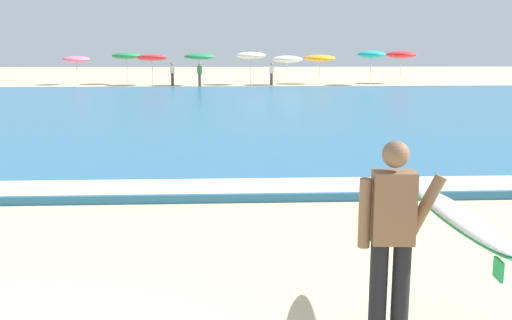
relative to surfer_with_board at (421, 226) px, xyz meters
name	(u,v)px	position (x,y,z in m)	size (l,w,h in m)	color
sea	(178,110)	(-3.61, 18.54, -0.96)	(120.00, 28.00, 0.14)	teal
surf_foam	(109,187)	(-3.61, 5.14, -0.88)	(120.00, 1.08, 0.01)	white
surfer_with_board	(421,226)	(0.00, 0.00, 0.00)	(1.03, 2.38, 1.73)	black
beach_umbrella_0	(76,59)	(-12.33, 37.19, 0.75)	(1.83, 1.85, 2.04)	beige
beach_umbrella_1	(127,56)	(-8.85, 37.64, 0.98)	(2.12, 2.12, 2.25)	beige
beach_umbrella_2	(152,58)	(-6.87, 36.24, 0.88)	(2.12, 2.14, 2.19)	beige
beach_umbrella_3	(200,56)	(-3.54, 35.80, 0.96)	(2.12, 2.13, 2.24)	beige
beach_umbrella_4	(251,55)	(0.04, 36.75, 1.02)	(2.14, 2.15, 2.31)	beige
beach_umbrella_5	(287,59)	(2.59, 36.27, 0.75)	(2.16, 2.16, 2.05)	beige
beach_umbrella_6	(320,58)	(5.07, 37.40, 0.81)	(2.28, 2.29, 2.12)	beige
beach_umbrella_7	(371,54)	(8.47, 35.91, 1.08)	(1.94, 1.94, 2.38)	beige
beach_umbrella_8	(401,55)	(11.15, 37.71, 1.05)	(2.20, 2.20, 2.36)	beige
beachgoer_near_row_left	(200,74)	(-3.49, 34.48, -0.18)	(0.32, 0.20, 1.58)	#383842
beachgoer_near_row_mid	(271,73)	(1.41, 35.36, -0.18)	(0.32, 0.20, 1.58)	#383842
beachgoer_near_row_right	(172,73)	(-5.44, 35.77, -0.18)	(0.32, 0.20, 1.58)	#383842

